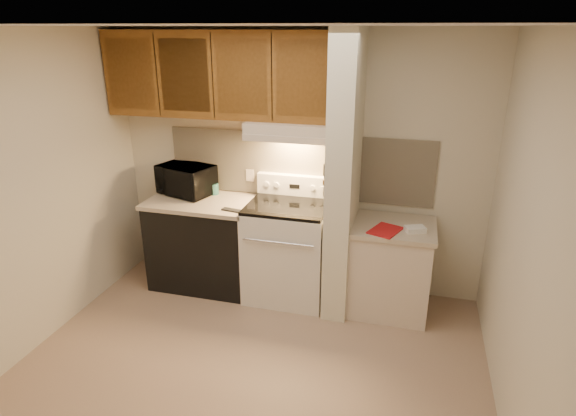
% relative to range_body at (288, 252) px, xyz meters
% --- Properties ---
extents(floor, '(3.60, 3.60, 0.00)m').
position_rel_range_body_xyz_m(floor, '(0.00, -1.16, -0.46)').
color(floor, tan).
rests_on(floor, ground).
extents(ceiling, '(3.60, 3.60, 0.00)m').
position_rel_range_body_xyz_m(ceiling, '(0.00, -1.16, 2.04)').
color(ceiling, white).
rests_on(ceiling, wall_back).
extents(wall_back, '(3.60, 2.50, 0.02)m').
position_rel_range_body_xyz_m(wall_back, '(0.00, 0.34, 0.79)').
color(wall_back, beige).
rests_on(wall_back, floor).
extents(wall_left, '(0.02, 3.00, 2.50)m').
position_rel_range_body_xyz_m(wall_left, '(-1.80, -1.16, 0.79)').
color(wall_left, beige).
rests_on(wall_left, floor).
extents(wall_right, '(0.02, 3.00, 2.50)m').
position_rel_range_body_xyz_m(wall_right, '(1.80, -1.16, 0.79)').
color(wall_right, beige).
rests_on(wall_right, floor).
extents(backsplash, '(2.60, 0.02, 0.63)m').
position_rel_range_body_xyz_m(backsplash, '(0.00, 0.33, 0.78)').
color(backsplash, beige).
rests_on(backsplash, wall_back).
extents(range_body, '(0.76, 0.65, 0.92)m').
position_rel_range_body_xyz_m(range_body, '(0.00, 0.00, 0.00)').
color(range_body, silver).
rests_on(range_body, floor).
extents(oven_window, '(0.50, 0.01, 0.30)m').
position_rel_range_body_xyz_m(oven_window, '(0.00, -0.32, 0.04)').
color(oven_window, black).
rests_on(oven_window, range_body).
extents(oven_handle, '(0.65, 0.02, 0.02)m').
position_rel_range_body_xyz_m(oven_handle, '(0.00, -0.35, 0.26)').
color(oven_handle, silver).
rests_on(oven_handle, range_body).
extents(cooktop, '(0.74, 0.64, 0.03)m').
position_rel_range_body_xyz_m(cooktop, '(0.00, 0.00, 0.48)').
color(cooktop, black).
rests_on(cooktop, range_body).
extents(range_backguard, '(0.76, 0.08, 0.20)m').
position_rel_range_body_xyz_m(range_backguard, '(0.00, 0.28, 0.59)').
color(range_backguard, silver).
rests_on(range_backguard, range_body).
extents(range_display, '(0.10, 0.01, 0.04)m').
position_rel_range_body_xyz_m(range_display, '(0.00, 0.24, 0.59)').
color(range_display, black).
rests_on(range_display, range_backguard).
extents(range_knob_left_outer, '(0.05, 0.02, 0.05)m').
position_rel_range_body_xyz_m(range_knob_left_outer, '(-0.28, 0.24, 0.59)').
color(range_knob_left_outer, silver).
rests_on(range_knob_left_outer, range_backguard).
extents(range_knob_left_inner, '(0.05, 0.02, 0.05)m').
position_rel_range_body_xyz_m(range_knob_left_inner, '(-0.18, 0.24, 0.59)').
color(range_knob_left_inner, silver).
rests_on(range_knob_left_inner, range_backguard).
extents(range_knob_right_inner, '(0.05, 0.02, 0.05)m').
position_rel_range_body_xyz_m(range_knob_right_inner, '(0.18, 0.24, 0.59)').
color(range_knob_right_inner, silver).
rests_on(range_knob_right_inner, range_backguard).
extents(range_knob_right_outer, '(0.05, 0.02, 0.05)m').
position_rel_range_body_xyz_m(range_knob_right_outer, '(0.28, 0.24, 0.59)').
color(range_knob_right_outer, silver).
rests_on(range_knob_right_outer, range_backguard).
extents(dishwasher_front, '(1.00, 0.63, 0.87)m').
position_rel_range_body_xyz_m(dishwasher_front, '(-0.88, 0.01, -0.03)').
color(dishwasher_front, black).
rests_on(dishwasher_front, floor).
extents(left_countertop, '(1.04, 0.67, 0.04)m').
position_rel_range_body_xyz_m(left_countertop, '(-0.88, 0.01, 0.43)').
color(left_countertop, '#C0AF97').
rests_on(left_countertop, dishwasher_front).
extents(spoon_rest, '(0.20, 0.09, 0.01)m').
position_rel_range_body_xyz_m(spoon_rest, '(-0.48, -0.19, 0.46)').
color(spoon_rest, black).
rests_on(spoon_rest, left_countertop).
extents(teal_jar, '(0.11, 0.11, 0.11)m').
position_rel_range_body_xyz_m(teal_jar, '(-0.83, 0.21, 0.51)').
color(teal_jar, '#2F6E66').
rests_on(teal_jar, left_countertop).
extents(outlet, '(0.08, 0.01, 0.12)m').
position_rel_range_body_xyz_m(outlet, '(-0.48, 0.32, 0.64)').
color(outlet, beige).
rests_on(outlet, backsplash).
extents(microwave, '(0.61, 0.50, 0.29)m').
position_rel_range_body_xyz_m(microwave, '(-1.10, 0.15, 0.60)').
color(microwave, black).
rests_on(microwave, left_countertop).
extents(partition_pillar, '(0.22, 0.70, 2.50)m').
position_rel_range_body_xyz_m(partition_pillar, '(0.51, -0.01, 0.79)').
color(partition_pillar, beige).
rests_on(partition_pillar, floor).
extents(pillar_trim, '(0.01, 0.70, 0.04)m').
position_rel_range_body_xyz_m(pillar_trim, '(0.39, -0.01, 0.84)').
color(pillar_trim, brown).
rests_on(pillar_trim, partition_pillar).
extents(knife_strip, '(0.02, 0.42, 0.04)m').
position_rel_range_body_xyz_m(knife_strip, '(0.39, -0.06, 0.86)').
color(knife_strip, black).
rests_on(knife_strip, partition_pillar).
extents(knife_blade_a, '(0.01, 0.03, 0.16)m').
position_rel_range_body_xyz_m(knife_blade_a, '(0.38, -0.22, 0.76)').
color(knife_blade_a, silver).
rests_on(knife_blade_a, knife_strip).
extents(knife_handle_a, '(0.02, 0.02, 0.10)m').
position_rel_range_body_xyz_m(knife_handle_a, '(0.38, -0.22, 0.91)').
color(knife_handle_a, black).
rests_on(knife_handle_a, knife_strip).
extents(knife_blade_b, '(0.01, 0.04, 0.18)m').
position_rel_range_body_xyz_m(knife_blade_b, '(0.38, -0.14, 0.75)').
color(knife_blade_b, silver).
rests_on(knife_blade_b, knife_strip).
extents(knife_handle_b, '(0.02, 0.02, 0.10)m').
position_rel_range_body_xyz_m(knife_handle_b, '(0.38, -0.15, 0.91)').
color(knife_handle_b, black).
rests_on(knife_handle_b, knife_strip).
extents(knife_blade_c, '(0.01, 0.04, 0.20)m').
position_rel_range_body_xyz_m(knife_blade_c, '(0.38, -0.05, 0.74)').
color(knife_blade_c, silver).
rests_on(knife_blade_c, knife_strip).
extents(knife_handle_c, '(0.02, 0.02, 0.10)m').
position_rel_range_body_xyz_m(knife_handle_c, '(0.38, -0.05, 0.91)').
color(knife_handle_c, black).
rests_on(knife_handle_c, knife_strip).
extents(knife_blade_d, '(0.01, 0.04, 0.16)m').
position_rel_range_body_xyz_m(knife_blade_d, '(0.38, 0.02, 0.76)').
color(knife_blade_d, silver).
rests_on(knife_blade_d, knife_strip).
extents(knife_handle_d, '(0.02, 0.02, 0.10)m').
position_rel_range_body_xyz_m(knife_handle_d, '(0.38, 0.04, 0.91)').
color(knife_handle_d, black).
rests_on(knife_handle_d, knife_strip).
extents(knife_blade_e, '(0.01, 0.04, 0.18)m').
position_rel_range_body_xyz_m(knife_blade_e, '(0.38, 0.10, 0.75)').
color(knife_blade_e, silver).
rests_on(knife_blade_e, knife_strip).
extents(knife_handle_e, '(0.02, 0.02, 0.10)m').
position_rel_range_body_xyz_m(knife_handle_e, '(0.38, 0.10, 0.91)').
color(knife_handle_e, black).
rests_on(knife_handle_e, knife_strip).
extents(oven_mitt, '(0.03, 0.10, 0.25)m').
position_rel_range_body_xyz_m(oven_mitt, '(0.38, 0.17, 0.76)').
color(oven_mitt, gray).
rests_on(oven_mitt, partition_pillar).
extents(right_cab_base, '(0.70, 0.60, 0.81)m').
position_rel_range_body_xyz_m(right_cab_base, '(0.97, -0.01, -0.06)').
color(right_cab_base, beige).
rests_on(right_cab_base, floor).
extents(right_countertop, '(0.74, 0.64, 0.04)m').
position_rel_range_body_xyz_m(right_countertop, '(0.97, -0.01, 0.37)').
color(right_countertop, '#C0AF97').
rests_on(right_countertop, right_cab_base).
extents(red_folder, '(0.31, 0.36, 0.01)m').
position_rel_range_body_xyz_m(red_folder, '(0.91, -0.16, 0.39)').
color(red_folder, red).
rests_on(red_folder, right_countertop).
extents(white_box, '(0.20, 0.17, 0.04)m').
position_rel_range_body_xyz_m(white_box, '(1.15, -0.11, 0.41)').
color(white_box, white).
rests_on(white_box, right_countertop).
extents(range_hood, '(0.78, 0.44, 0.15)m').
position_rel_range_body_xyz_m(range_hood, '(0.00, 0.12, 1.17)').
color(range_hood, beige).
rests_on(range_hood, upper_cabinets).
extents(hood_lip, '(0.78, 0.04, 0.06)m').
position_rel_range_body_xyz_m(hood_lip, '(0.00, -0.08, 1.12)').
color(hood_lip, beige).
rests_on(hood_lip, range_hood).
extents(upper_cabinets, '(2.18, 0.33, 0.77)m').
position_rel_range_body_xyz_m(upper_cabinets, '(-0.69, 0.17, 1.62)').
color(upper_cabinets, brown).
rests_on(upper_cabinets, wall_back).
extents(cab_door_a, '(0.46, 0.01, 0.63)m').
position_rel_range_body_xyz_m(cab_door_a, '(-1.51, 0.01, 1.62)').
color(cab_door_a, brown).
rests_on(cab_door_a, upper_cabinets).
extents(cab_gap_a, '(0.01, 0.01, 0.73)m').
position_rel_range_body_xyz_m(cab_gap_a, '(-1.23, 0.01, 1.62)').
color(cab_gap_a, black).
rests_on(cab_gap_a, upper_cabinets).
extents(cab_door_b, '(0.46, 0.01, 0.63)m').
position_rel_range_body_xyz_m(cab_door_b, '(-0.96, 0.01, 1.62)').
color(cab_door_b, brown).
rests_on(cab_door_b, upper_cabinets).
extents(cab_gap_b, '(0.01, 0.01, 0.73)m').
position_rel_range_body_xyz_m(cab_gap_b, '(-0.69, 0.01, 1.62)').
color(cab_gap_b, black).
rests_on(cab_gap_b, upper_cabinets).
extents(cab_door_c, '(0.46, 0.01, 0.63)m').
position_rel_range_body_xyz_m(cab_door_c, '(-0.42, 0.01, 1.62)').
color(cab_door_c, brown).
rests_on(cab_door_c, upper_cabinets).
extents(cab_gap_c, '(0.01, 0.01, 0.73)m').
position_rel_range_body_xyz_m(cab_gap_c, '(-0.14, 0.01, 1.62)').
color(cab_gap_c, black).
rests_on(cab_gap_c, upper_cabinets).
extents(cab_door_d, '(0.46, 0.01, 0.63)m').
position_rel_range_body_xyz_m(cab_door_d, '(0.13, 0.01, 1.62)').
color(cab_door_d, brown).
rests_on(cab_door_d, upper_cabinets).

